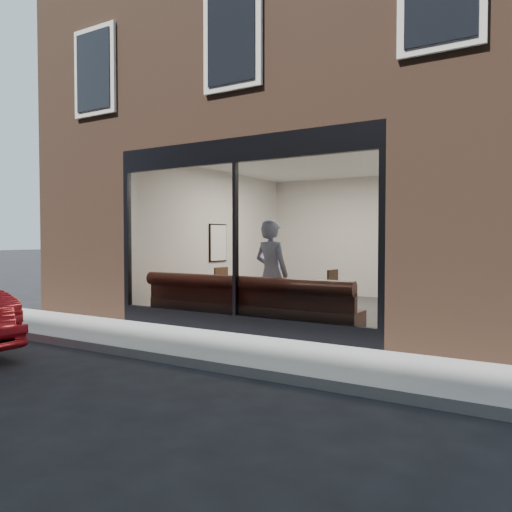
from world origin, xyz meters
The scene contains 21 objects.
ground centered at (0.00, 0.00, 0.00)m, with size 120.00×120.00×0.00m, color black.
sidewalk_near centered at (0.00, 1.00, 0.01)m, with size 40.00×2.00×0.01m, color gray.
kerb_near centered at (0.00, -0.05, 0.06)m, with size 40.00×0.10×0.12m, color gray.
host_building_pier_left centered at (-3.75, 8.00, 1.60)m, with size 2.50×12.00×3.20m, color brown.
host_building_backfill centered at (0.00, 11.00, 1.60)m, with size 5.00×6.00×3.20m, color brown.
cafe_floor centered at (0.00, 5.00, 0.02)m, with size 6.00×6.00×0.00m, color #2D2D30.
cafe_ceiling centered at (0.00, 5.00, 3.19)m, with size 6.00×6.00×0.00m, color white.
cafe_wall_back centered at (0.00, 7.99, 1.60)m, with size 5.00×5.00×0.00m, color silver.
cafe_wall_left centered at (-2.49, 5.00, 1.60)m, with size 6.00×6.00×0.00m, color silver.
cafe_wall_right centered at (2.49, 5.00, 1.60)m, with size 6.00×6.00×0.00m, color silver.
storefront_kick centered at (0.00, 2.05, 0.15)m, with size 5.00×0.10×0.30m, color black.
storefront_header centered at (0.00, 2.05, 3.00)m, with size 5.00×0.10×0.40m, color black.
storefront_mullion centered at (0.00, 2.05, 1.55)m, with size 0.06×0.10×2.50m, color black.
storefront_glass centered at (0.00, 2.02, 1.55)m, with size 4.80×4.80×0.00m, color white.
banquette centered at (0.00, 2.45, 0.23)m, with size 4.00×0.55×0.45m, color #3E1C16.
person centered at (0.27, 2.77, 0.94)m, with size 0.69×0.45×1.89m, color #9BADD5.
cafe_table_left centered at (-0.67, 3.03, 0.74)m, with size 0.65×0.65×0.04m, color #322213.
cafe_table_right centered at (1.04, 3.00, 0.74)m, with size 0.65×0.65×0.04m, color #322213.
cafe_chair_left centered at (-1.78, 3.92, 0.24)m, with size 0.41×0.41×0.04m, color #322213.
cafe_chair_right centered at (0.56, 4.41, 0.24)m, with size 0.39×0.39×0.04m, color #322213.
wall_poster centered at (-2.45, 5.02, 1.46)m, with size 0.02×0.64×0.85m, color white.
Camera 1 is at (4.51, -4.79, 1.56)m, focal length 35.00 mm.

